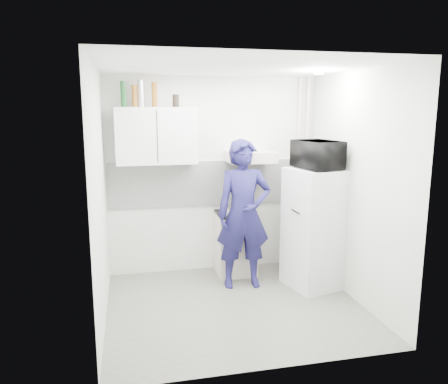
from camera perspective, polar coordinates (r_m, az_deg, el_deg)
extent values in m
plane|color=#64645A|center=(5.07, 1.41, -14.64)|extent=(2.80, 2.80, 0.00)
plane|color=white|center=(4.60, 1.56, 16.09)|extent=(2.80, 2.80, 0.00)
plane|color=silver|center=(5.87, -1.46, 2.17)|extent=(2.80, 0.00, 2.80)
plane|color=silver|center=(4.54, -15.94, -0.73)|extent=(0.00, 2.60, 2.60)
plane|color=silver|center=(5.18, 16.71, 0.59)|extent=(0.00, 2.60, 2.60)
imported|color=#181544|center=(5.33, 2.58, -2.93)|extent=(0.69, 0.48, 1.83)
cube|color=beige|center=(5.88, 1.45, -6.79)|extent=(0.50, 0.50, 0.81)
cube|color=silver|center=(5.48, 11.78, -4.67)|extent=(0.73, 0.73, 1.47)
cube|color=black|center=(5.77, 1.47, -2.83)|extent=(0.48, 0.48, 0.03)
cylinder|color=silver|center=(5.67, 0.75, -2.44)|extent=(0.16, 0.16, 0.09)
imported|color=black|center=(5.32, 12.15, 4.78)|extent=(0.66, 0.50, 0.34)
cylinder|color=#144C1E|center=(5.52, -13.00, 12.35)|extent=(0.07, 0.07, 0.31)
cylinder|color=brown|center=(5.52, -11.61, 12.17)|extent=(0.07, 0.07, 0.26)
cylinder|color=silver|center=(5.53, -10.80, 12.50)|extent=(0.08, 0.08, 0.32)
cylinder|color=brown|center=(5.54, -9.08, 12.44)|extent=(0.07, 0.07, 0.30)
cylinder|color=black|center=(5.56, -6.32, 11.75)|extent=(0.08, 0.08, 0.15)
cube|color=silver|center=(5.54, -8.83, 7.27)|extent=(1.00, 0.35, 0.70)
cube|color=beige|center=(5.69, 3.48, 4.64)|extent=(0.60, 0.50, 0.14)
cube|color=white|center=(5.87, -1.42, 1.19)|extent=(2.74, 0.03, 0.60)
cylinder|color=beige|center=(6.17, 10.63, 2.41)|extent=(0.05, 0.05, 2.60)
cylinder|color=beige|center=(6.12, 9.60, 2.38)|extent=(0.04, 0.04, 2.60)
cylinder|color=white|center=(5.12, 12.31, 14.96)|extent=(0.10, 0.10, 0.02)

